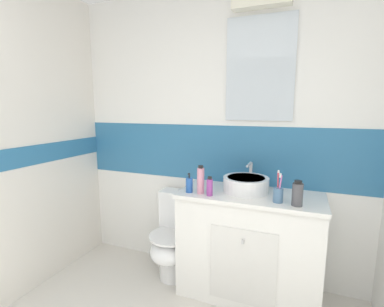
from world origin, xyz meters
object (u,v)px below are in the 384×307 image
object	(u,v)px
sink_basin	(246,184)
toilet	(174,238)
deodorant_spray_can	(210,187)
mouthwash_bottle	(297,194)
toothbrush_cup	(278,194)
shampoo_bottle_tall	(201,180)
soap_dispenser	(189,185)

from	to	relation	value
sink_basin	toilet	size ratio (longest dim) A/B	0.52
deodorant_spray_can	mouthwash_bottle	distance (m)	0.61
toothbrush_cup	shampoo_bottle_tall	distance (m)	0.57
sink_basin	shampoo_bottle_tall	size ratio (longest dim) A/B	1.83
soap_dispenser	mouthwash_bottle	size ratio (longest dim) A/B	0.89
soap_dispenser	deodorant_spray_can	bearing A→B (deg)	-6.83
sink_basin	toilet	world-z (taller)	sink_basin
sink_basin	deodorant_spray_can	bearing A→B (deg)	-138.08
deodorant_spray_can	shampoo_bottle_tall	distance (m)	0.09
toilet	soap_dispenser	bearing A→B (deg)	-36.22
toothbrush_cup	deodorant_spray_can	bearing A→B (deg)	-175.86
toilet	shampoo_bottle_tall	distance (m)	0.68
mouthwash_bottle	shampoo_bottle_tall	bearing A→B (deg)	178.79
toothbrush_cup	toilet	bearing A→B (deg)	171.06
deodorant_spray_can	toothbrush_cup	bearing A→B (deg)	4.14
deodorant_spray_can	toilet	bearing A→B (deg)	155.61
toilet	toothbrush_cup	bearing A→B (deg)	-8.94
toothbrush_cup	soap_dispenser	world-z (taller)	toothbrush_cup
deodorant_spray_can	shampoo_bottle_tall	size ratio (longest dim) A/B	0.67
sink_basin	soap_dispenser	distance (m)	0.45
deodorant_spray_can	mouthwash_bottle	bearing A→B (deg)	1.06
soap_dispenser	mouthwash_bottle	distance (m)	0.79
sink_basin	mouthwash_bottle	size ratio (longest dim) A/B	2.30
sink_basin	shampoo_bottle_tall	xyz separation A→B (m)	(-0.31, -0.18, 0.04)
toilet	toothbrush_cup	xyz separation A→B (m)	(0.87, -0.14, 0.55)
mouthwash_bottle	deodorant_spray_can	bearing A→B (deg)	-178.94
toothbrush_cup	shampoo_bottle_tall	xyz separation A→B (m)	(-0.57, -0.01, 0.05)
soap_dispenser	shampoo_bottle_tall	xyz separation A→B (m)	(0.09, 0.01, 0.05)
toilet	soap_dispenser	xyz separation A→B (m)	(0.21, -0.15, 0.55)
soap_dispenser	sink_basin	bearing A→B (deg)	24.87
sink_basin	mouthwash_bottle	xyz separation A→B (m)	(0.38, -0.20, 0.02)
toilet	toothbrush_cup	world-z (taller)	toothbrush_cup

